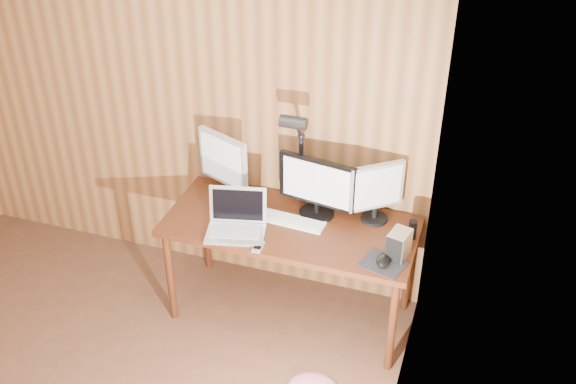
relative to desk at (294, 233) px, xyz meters
The scene contains 12 objects.
desk is the anchor object (origin of this frame).
monitor_center 0.37m from the desk, 32.27° to the left, with size 0.52×0.23×0.41m.
monitor_left 0.65m from the desk, 168.81° to the left, with size 0.39×0.19×0.46m.
monitor_right 0.61m from the desk, 15.56° to the left, with size 0.30×0.24×0.41m.
laptop 0.42m from the desk, 142.22° to the right, with size 0.41×0.35×0.26m.
keyboard 0.14m from the desk, 83.75° to the right, with size 0.43×0.16×0.02m.
mousepad 0.71m from the desk, 24.26° to the right, with size 0.24×0.20×0.00m, color black.
mouse 0.72m from the desk, 24.26° to the right, with size 0.08×0.12×0.04m, color black.
hard_drive 0.76m from the desk, 14.83° to the right, with size 0.14×0.18×0.17m.
phone 0.41m from the desk, 106.26° to the right, with size 0.06×0.11×0.02m.
speaker 0.78m from the desk, ahead, with size 0.05×0.05×0.12m, color black.
desk_lamp 0.59m from the desk, 101.40° to the left, with size 0.17×0.24×0.73m.
Camera 1 is at (2.00, -1.68, 3.23)m, focal length 42.00 mm.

